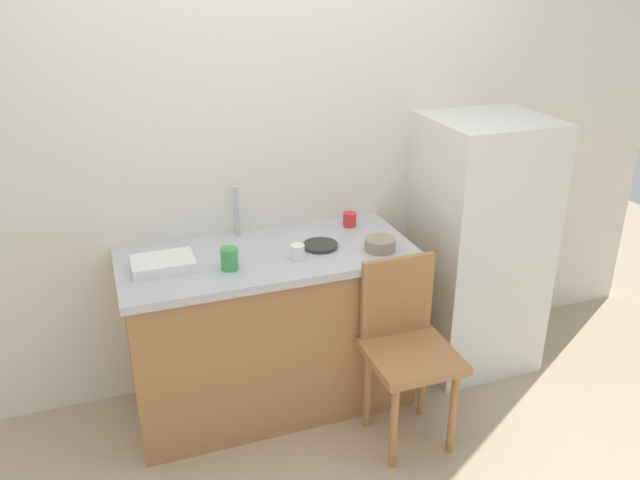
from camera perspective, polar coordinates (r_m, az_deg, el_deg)
ground_plane at (r=3.10m, az=1.37°, el=-20.27°), size 8.00×8.00×0.00m
back_wall at (r=3.30m, az=-4.71°, el=8.17°), size 4.80×0.10×2.55m
cabinet_base at (r=3.31m, az=-4.41°, el=-8.17°), size 1.38×0.60×0.81m
countertop at (r=3.11m, az=-4.65°, el=-1.46°), size 1.42×0.64×0.04m
faucet at (r=3.26m, az=-7.39°, el=2.52°), size 0.02×0.02×0.27m
refrigerator at (r=3.64m, az=13.83°, el=-0.46°), size 0.61×0.57×1.41m
chair at (r=3.07m, az=7.65°, el=-9.10°), size 0.40×0.40×0.89m
dish_tray at (r=3.01m, az=-13.71°, el=-2.05°), size 0.28×0.20×0.05m
terracotta_bowl at (r=3.12m, az=5.34°, el=-0.38°), size 0.15×0.15×0.06m
hotplate at (r=3.14m, az=0.04°, el=-0.49°), size 0.17×0.17×0.02m
cup_red at (r=3.39m, az=2.63°, el=1.83°), size 0.07×0.07×0.07m
cup_white at (r=3.02m, az=-2.01°, el=-1.05°), size 0.07×0.07×0.07m
cup_green at (r=2.94m, az=-8.02°, el=-1.65°), size 0.08×0.08×0.10m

